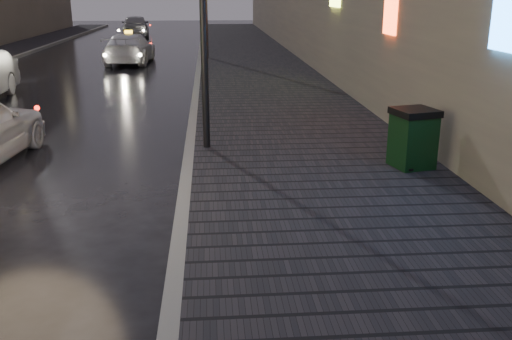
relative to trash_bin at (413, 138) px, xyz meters
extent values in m
plane|color=black|center=(-5.51, -4.35, -0.68)|extent=(120.00, 120.00, 0.00)
cube|color=black|center=(-1.61, 16.65, -0.61)|extent=(4.60, 58.00, 0.15)
cube|color=slate|center=(-4.01, 16.65, -0.61)|extent=(0.20, 58.00, 0.15)
cylinder|color=black|center=(-3.66, 1.65, 1.97)|extent=(0.14, 0.14, 5.00)
cylinder|color=black|center=(-3.66, 17.65, 1.97)|extent=(0.14, 0.14, 5.00)
cube|color=black|center=(0.00, 0.00, -0.07)|extent=(0.77, 0.77, 0.93)
cube|color=black|center=(0.00, 0.00, 0.46)|extent=(0.83, 0.83, 0.12)
imported|color=white|center=(-7.14, 17.01, -0.02)|extent=(2.01, 4.64, 1.33)
imported|color=gray|center=(-8.68, 32.23, 0.09)|extent=(2.31, 4.71, 1.55)
camera|label=1|loc=(-3.57, -9.53, 2.49)|focal=40.00mm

